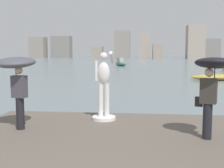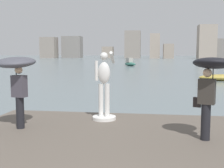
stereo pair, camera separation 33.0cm
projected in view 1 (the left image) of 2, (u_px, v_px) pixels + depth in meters
The scene contains 7 objects.
ground_plane at pixel (135, 70), 41.70m from camera, with size 400.00×400.00×0.00m, color slate.
statue_white_figure at pixel (104, 90), 8.91m from camera, with size 0.74×0.93×2.14m.
onlooker_left at pixel (17, 71), 7.75m from camera, with size 1.29×1.31×2.02m.
onlooker_right at pixel (213, 76), 6.81m from camera, with size 1.23×1.24×2.03m.
boat_far at pixel (121, 63), 53.43m from camera, with size 2.97×4.25×1.50m.
boat_leftward at pixel (216, 77), 25.86m from camera, with size 4.56×1.64×0.57m.
distant_skyline at pixel (145, 46), 124.51m from camera, with size 96.70×14.00×13.73m.
Camera 1 is at (0.86, -1.80, 2.50)m, focal length 45.87 mm.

